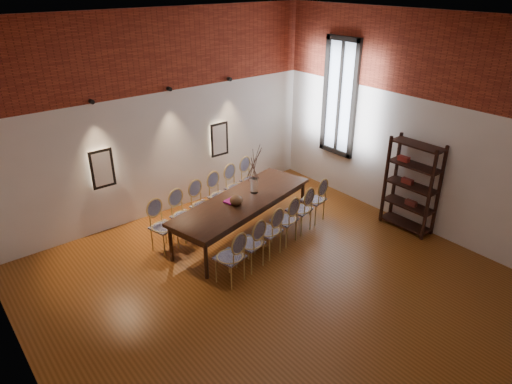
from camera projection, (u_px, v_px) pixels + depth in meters
floor at (277, 290)px, 7.25m from camera, size 7.00×7.00×0.02m
ceiling at (283, 22)px, 5.50m from camera, size 7.00×7.00×0.02m
wall_back at (159, 117)px, 8.87m from camera, size 7.00×0.10×4.00m
wall_left at (2, 267)px, 4.38m from camera, size 0.10×7.00×4.00m
wall_right at (425, 126)px, 8.37m from camera, size 0.10×7.00×4.00m
brick_band_back at (155, 51)px, 8.27m from camera, size 7.00×0.02×1.50m
brick_band_right at (434, 57)px, 7.78m from camera, size 0.02×7.00×1.50m
niche_left at (102, 168)px, 8.37m from camera, size 0.36×0.06×0.66m
niche_right at (219, 139)px, 9.83m from camera, size 0.36×0.06×0.66m
spot_fixture_left at (92, 102)px, 7.81m from camera, size 0.08×0.10×0.08m
spot_fixture_mid at (169, 89)px, 8.65m from camera, size 0.08×0.10×0.08m
spot_fixture_right at (229, 79)px, 9.44m from camera, size 0.08×0.10×0.08m
window_glass at (340, 98)px, 9.66m from camera, size 0.02×0.78×2.38m
window_frame at (339, 98)px, 9.65m from camera, size 0.08×0.90×2.50m
window_mullion at (339, 98)px, 9.65m from camera, size 0.06×0.06×2.40m
dining_table at (243, 217)px, 8.62m from camera, size 3.21×1.69×0.75m
chair_near_a at (230, 257)px, 7.25m from camera, size 0.53×0.53×0.94m
chair_near_b at (250, 243)px, 7.61m from camera, size 0.53×0.53×0.94m
chair_near_c at (268, 231)px, 7.97m from camera, size 0.53×0.53×0.94m
chair_near_d at (284, 219)px, 8.34m from camera, size 0.53×0.53×0.94m
chair_near_e at (299, 209)px, 8.70m from camera, size 0.53×0.53×0.94m
chair_near_f at (313, 200)px, 9.07m from camera, size 0.53×0.53×0.94m
chair_far_a at (164, 227)px, 8.09m from camera, size 0.53×0.53×0.94m
chair_far_b at (184, 216)px, 8.46m from camera, size 0.53×0.53×0.94m
chair_far_c at (203, 206)px, 8.82m from camera, size 0.53×0.53×0.94m
chair_far_d at (221, 197)px, 9.19m from camera, size 0.53×0.53×0.94m
chair_far_e at (237, 188)px, 9.55m from camera, size 0.53×0.53×0.94m
chair_far_f at (252, 180)px, 9.92m from camera, size 0.53×0.53×0.94m
vase at (254, 186)px, 8.65m from camera, size 0.14×0.14×0.30m
dried_branches at (254, 164)px, 8.45m from camera, size 0.50×0.50×0.70m
bowl at (236, 200)px, 8.22m from camera, size 0.24×0.24×0.18m
book at (231, 201)px, 8.37m from camera, size 0.30×0.24×0.03m
shelving_rack at (411, 186)px, 8.63m from camera, size 0.40×1.01×1.80m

